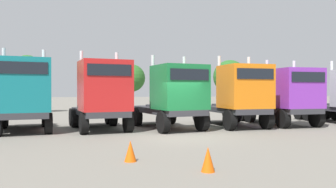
{
  "coord_description": "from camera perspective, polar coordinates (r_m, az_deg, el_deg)",
  "views": [
    {
      "loc": [
        -3.43,
        -14.88,
        2.1
      ],
      "look_at": [
        0.15,
        4.47,
        1.91
      ],
      "focal_mm": 36.26,
      "sensor_mm": 36.0,
      "label": 1
    }
  ],
  "objects": [
    {
      "name": "ground",
      "position": [
        15.42,
        2.51,
        -7.27
      ],
      "size": [
        200.0,
        200.0,
        0.0
      ],
      "primitive_type": "plane",
      "color": "slate"
    },
    {
      "name": "semi_truck_teal",
      "position": [
        18.38,
        -23.04,
        -0.14
      ],
      "size": [
        3.63,
        6.22,
        4.26
      ],
      "rotation": [
        0.0,
        0.0,
        -1.37
      ],
      "color": "#333338",
      "rests_on": "ground"
    },
    {
      "name": "semi_truck_red",
      "position": [
        17.93,
        -10.99,
        -0.13
      ],
      "size": [
        3.63,
        6.04,
        4.21
      ],
      "rotation": [
        0.0,
        0.0,
        -1.36
      ],
      "color": "#333338",
      "rests_on": "ground"
    },
    {
      "name": "semi_truck_green",
      "position": [
        18.17,
        0.81,
        -0.45
      ],
      "size": [
        3.96,
        6.66,
        4.01
      ],
      "rotation": [
        0.0,
        0.0,
        -1.32
      ],
      "color": "#333338",
      "rests_on": "ground"
    },
    {
      "name": "semi_truck_orange",
      "position": [
        19.64,
        11.77,
        -0.26
      ],
      "size": [
        3.07,
        6.26,
        4.1
      ],
      "rotation": [
        0.0,
        0.0,
        -1.48
      ],
      "color": "#333338",
      "rests_on": "ground"
    },
    {
      "name": "semi_truck_purple",
      "position": [
        21.44,
        19.44,
        -0.33
      ],
      "size": [
        3.02,
        6.24,
        3.97
      ],
      "rotation": [
        0.0,
        0.0,
        -1.49
      ],
      "color": "#333338",
      "rests_on": "ground"
    },
    {
      "name": "traffic_cone_near",
      "position": [
        8.98,
        6.74,
        -10.84
      ],
      "size": [
        0.36,
        0.36,
        0.65
      ],
      "primitive_type": "cone",
      "color": "#F2590C",
      "rests_on": "ground"
    },
    {
      "name": "traffic_cone_mid",
      "position": [
        10.23,
        -6.34,
        -9.51
      ],
      "size": [
        0.36,
        0.36,
        0.63
      ],
      "primitive_type": "cone",
      "color": "#F2590C",
      "rests_on": "ground"
    },
    {
      "name": "oak_far_left",
      "position": [
        35.01,
        -22.56,
        3.71
      ],
      "size": [
        2.8,
        2.8,
        5.49
      ],
      "color": "#4C3823",
      "rests_on": "ground"
    },
    {
      "name": "oak_far_centre",
      "position": [
        37.74,
        -6.16,
        2.64
      ],
      "size": [
        3.04,
        3.04,
        5.02
      ],
      "color": "#4C3823",
      "rests_on": "ground"
    },
    {
      "name": "oak_far_right",
      "position": [
        39.41,
        10.35,
        2.86
      ],
      "size": [
        3.8,
        3.8,
        5.6
      ],
      "color": "#4C3823",
      "rests_on": "ground"
    }
  ]
}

